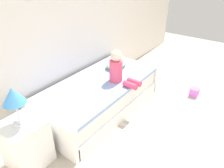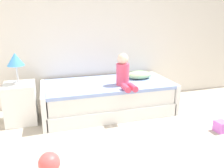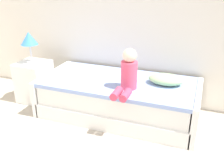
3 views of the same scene
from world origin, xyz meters
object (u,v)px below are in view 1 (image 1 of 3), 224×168
nightstand (26,144)px  toy_block (194,92)px  child_figure (118,70)px  bed (100,96)px  table_lamp (13,98)px  pillow (116,64)px

nightstand → toy_block: bearing=-22.7°
child_figure → toy_block: 1.57m
bed → nightstand: nightstand is taller
bed → nightstand: size_ratio=3.52×
nightstand → table_lamp: bearing=0.0°
toy_block → bed: bearing=139.4°
table_lamp → toy_block: (2.67, -1.11, -0.86)m
bed → child_figure: (0.19, -0.23, 0.46)m
toy_block → child_figure: bearing=141.3°
child_figure → pillow: child_figure is taller
pillow → child_figure: bearing=-141.1°
pillow → toy_block: pillow is taller
bed → pillow: pillow is taller
child_figure → nightstand: bearing=172.1°
nightstand → pillow: 1.97m
table_lamp → toy_block: 3.02m
bed → nightstand: (-1.35, -0.01, 0.05)m
nightstand → child_figure: 1.61m
nightstand → table_lamp: 0.64m
table_lamp → child_figure: size_ratio=0.88×
child_figure → table_lamp: bearing=172.1°
nightstand → toy_block: nightstand is taller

